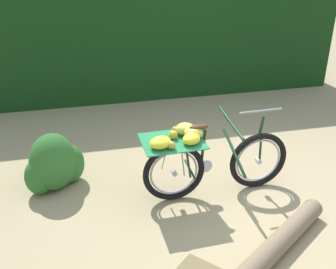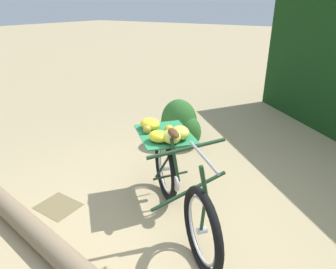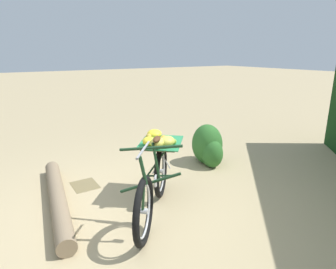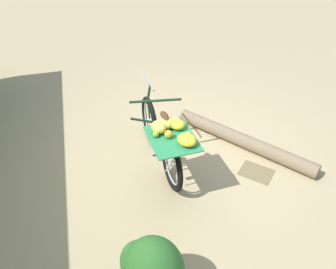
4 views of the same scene
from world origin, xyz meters
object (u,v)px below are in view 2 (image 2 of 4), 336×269
object	(u,v)px
bicycle	(176,176)
path_stone	(181,141)
shrub_cluster	(180,125)
fallen_log	(42,238)

from	to	relation	value
bicycle	path_stone	xyz separation A→B (m)	(0.86, -1.57, -0.44)
shrub_cluster	fallen_log	bearing A→B (deg)	92.31
bicycle	path_stone	distance (m)	1.84
shrub_cluster	path_stone	distance (m)	0.27
shrub_cluster	path_stone	bearing A→B (deg)	154.73
shrub_cluster	path_stone	world-z (taller)	shrub_cluster
bicycle	fallen_log	bearing A→B (deg)	-87.27
bicycle	path_stone	size ratio (longest dim) A/B	8.79
path_stone	bicycle	bearing A→B (deg)	118.62
fallen_log	path_stone	xyz separation A→B (m)	(0.06, -2.59, -0.05)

